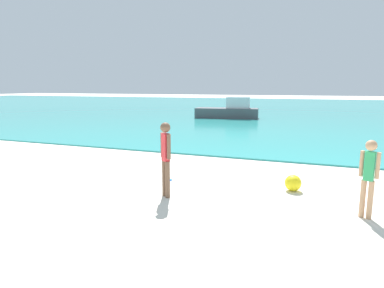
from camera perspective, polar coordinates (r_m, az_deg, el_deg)
water at (r=41.58m, az=16.72°, el=5.98°), size 160.00×60.00×0.06m
person_standing at (r=7.64m, az=-4.56°, el=-1.92°), size 0.34×0.28×1.76m
frisbee at (r=9.20m, az=-4.22°, el=-6.19°), size 0.24×0.24×0.03m
person_distant at (r=7.25m, az=28.15°, el=-4.65°), size 0.34×0.21×1.56m
boat_near at (r=26.77m, az=6.42°, el=5.71°), size 5.11×2.22×1.68m
beach_ball at (r=8.61m, az=17.02°, el=-6.44°), size 0.40×0.40×0.40m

